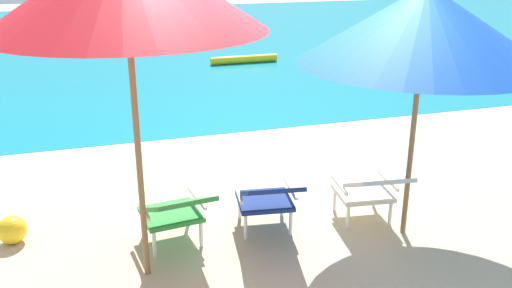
{
  "coord_description": "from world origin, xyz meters",
  "views": [
    {
      "loc": [
        -1.54,
        -4.58,
        2.66
      ],
      "look_at": [
        0.0,
        0.43,
        0.75
      ],
      "focal_mm": 38.66,
      "sensor_mm": 36.0,
      "label": 1
    }
  ],
  "objects_px": {
    "lounge_chair_left": "(175,210)",
    "lounge_chair_right": "(370,189)",
    "swim_buoy": "(244,59)",
    "beach_umbrella_right": "(424,25)",
    "lounge_chair_center": "(268,197)",
    "beach_ball": "(12,230)"
  },
  "relations": [
    {
      "from": "lounge_chair_left",
      "to": "lounge_chair_right",
      "type": "distance_m",
      "value": 1.9
    },
    {
      "from": "swim_buoy",
      "to": "beach_umbrella_right",
      "type": "relative_size",
      "value": 0.54
    },
    {
      "from": "lounge_chair_center",
      "to": "lounge_chair_right",
      "type": "distance_m",
      "value": 1.02
    },
    {
      "from": "beach_umbrella_right",
      "to": "lounge_chair_left",
      "type": "bearing_deg",
      "value": 171.38
    },
    {
      "from": "lounge_chair_left",
      "to": "beach_umbrella_right",
      "type": "xyz_separation_m",
      "value": [
        2.16,
        -0.33,
        1.6
      ]
    },
    {
      "from": "beach_umbrella_right",
      "to": "beach_ball",
      "type": "distance_m",
      "value": 4.18
    },
    {
      "from": "beach_ball",
      "to": "lounge_chair_right",
      "type": "bearing_deg",
      "value": -11.48
    },
    {
      "from": "beach_umbrella_right",
      "to": "beach_ball",
      "type": "height_order",
      "value": "beach_umbrella_right"
    },
    {
      "from": "swim_buoy",
      "to": "beach_ball",
      "type": "bearing_deg",
      "value": -120.73
    },
    {
      "from": "lounge_chair_left",
      "to": "lounge_chair_center",
      "type": "distance_m",
      "value": 0.88
    },
    {
      "from": "lounge_chair_center",
      "to": "lounge_chair_right",
      "type": "height_order",
      "value": "same"
    },
    {
      "from": "swim_buoy",
      "to": "lounge_chair_left",
      "type": "height_order",
      "value": "lounge_chair_left"
    },
    {
      "from": "lounge_chair_left",
      "to": "lounge_chair_center",
      "type": "bearing_deg",
      "value": 0.85
    },
    {
      "from": "lounge_chair_left",
      "to": "beach_ball",
      "type": "height_order",
      "value": "lounge_chair_left"
    },
    {
      "from": "swim_buoy",
      "to": "lounge_chair_center",
      "type": "bearing_deg",
      "value": -104.32
    },
    {
      "from": "beach_ball",
      "to": "lounge_chair_center",
      "type": "bearing_deg",
      "value": -13.62
    },
    {
      "from": "swim_buoy",
      "to": "beach_ball",
      "type": "distance_m",
      "value": 8.53
    },
    {
      "from": "swim_buoy",
      "to": "beach_umbrella_right",
      "type": "height_order",
      "value": "beach_umbrella_right"
    },
    {
      "from": "beach_ball",
      "to": "swim_buoy",
      "type": "bearing_deg",
      "value": 59.27
    },
    {
      "from": "lounge_chair_left",
      "to": "beach_ball",
      "type": "bearing_deg",
      "value": 158.33
    },
    {
      "from": "beach_umbrella_right",
      "to": "swim_buoy",
      "type": "bearing_deg",
      "value": 84.91
    },
    {
      "from": "beach_umbrella_right",
      "to": "lounge_chair_right",
      "type": "bearing_deg",
      "value": 139.89
    }
  ]
}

